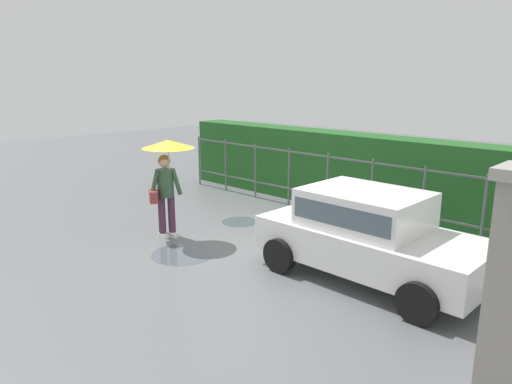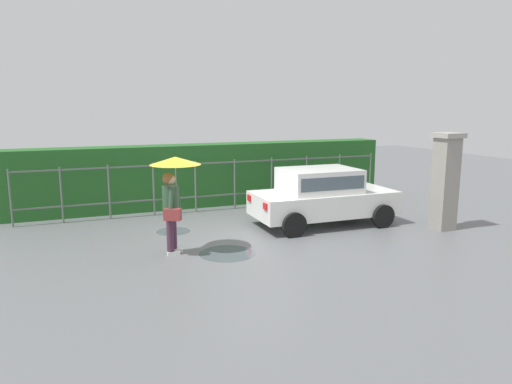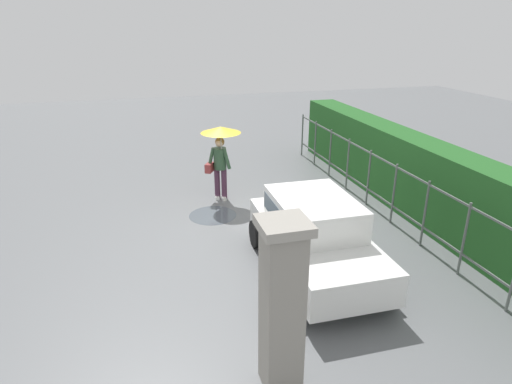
% 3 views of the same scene
% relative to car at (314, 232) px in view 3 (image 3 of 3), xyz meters
% --- Properties ---
extents(ground_plane, '(40.00, 40.00, 0.00)m').
position_rel_car_xyz_m(ground_plane, '(-2.27, -0.52, -0.80)').
color(ground_plane, slate).
extents(car, '(3.76, 1.89, 1.48)m').
position_rel_car_xyz_m(car, '(0.00, 0.00, 0.00)').
color(car, white).
rests_on(car, ground).
extents(pedestrian, '(1.05, 1.05, 2.04)m').
position_rel_car_xyz_m(pedestrian, '(-4.08, -1.03, 0.71)').
color(pedestrian, '#47283D').
rests_on(pedestrian, ground).
extents(gate_pillar, '(0.60, 0.60, 2.42)m').
position_rel_car_xyz_m(gate_pillar, '(2.60, -1.54, 0.44)').
color(gate_pillar, gray).
rests_on(gate_pillar, ground).
extents(fence_section, '(10.88, 0.05, 1.50)m').
position_rel_car_xyz_m(fence_section, '(-2.09, 2.64, 0.02)').
color(fence_section, '#59605B').
rests_on(fence_section, ground).
extents(hedge_row, '(11.83, 0.90, 1.90)m').
position_rel_car_xyz_m(hedge_row, '(-2.09, 3.54, 0.15)').
color(hedge_row, '#235B23').
rests_on(hedge_row, ground).
extents(puddle_near, '(1.20, 1.20, 0.00)m').
position_rel_car_xyz_m(puddle_near, '(-3.07, -1.45, -0.80)').
color(puddle_near, '#4C545B').
rests_on(puddle_near, ground).
extents(puddle_far, '(0.84, 0.84, 0.00)m').
position_rel_car_xyz_m(puddle_far, '(-3.76, 0.73, -0.80)').
color(puddle_far, '#4C545B').
rests_on(puddle_far, ground).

